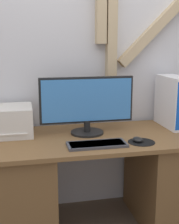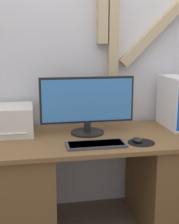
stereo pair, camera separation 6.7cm
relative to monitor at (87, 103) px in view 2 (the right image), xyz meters
The scene contains 8 objects.
wall_back 0.51m from the monitor, 78.51° to the left, with size 6.40×0.13×2.70m.
desk 0.61m from the monitor, 57.86° to the right, with size 1.59×0.76×0.75m.
monitor is the anchor object (origin of this frame).
keyboard 0.38m from the monitor, 88.78° to the right, with size 0.41×0.17×0.02m.
mousepad 0.50m from the monitor, 42.16° to the right, with size 0.19×0.19×0.00m.
mouse 0.47m from the monitor, 43.39° to the right, with size 0.07×0.09×0.03m.
computer_tower 0.75m from the monitor, ahead, with size 0.16×0.40×0.42m.
printer 0.58m from the monitor, behind, with size 0.29×0.35×0.22m.
Camera 2 is at (-0.46, -1.81, 1.45)m, focal length 50.00 mm.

